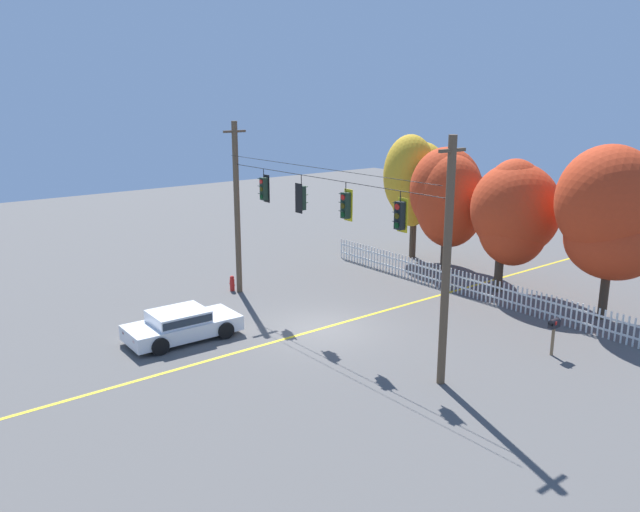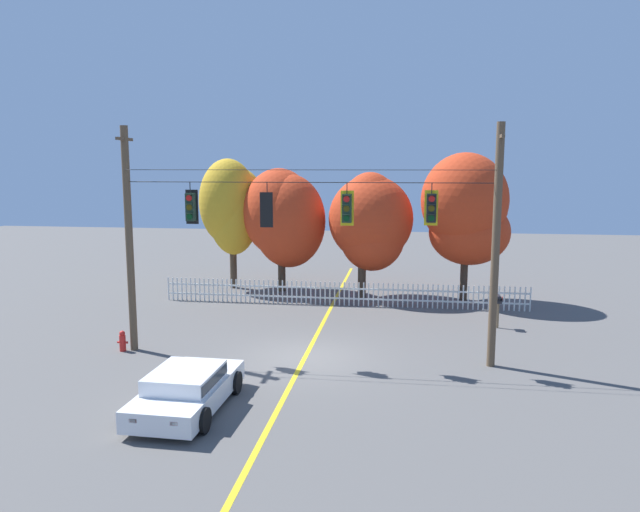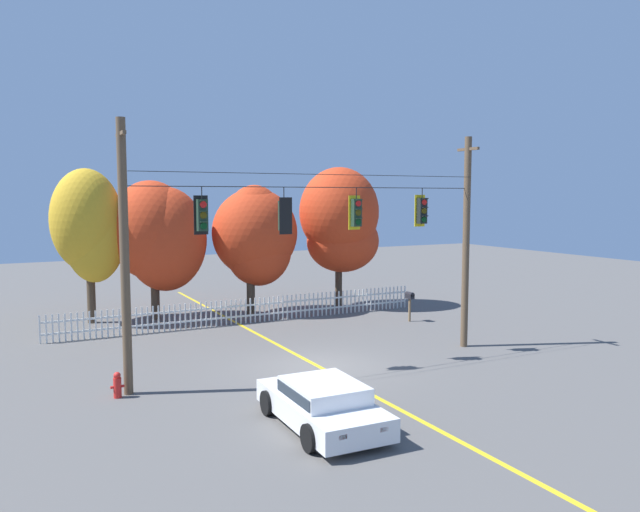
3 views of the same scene
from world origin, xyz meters
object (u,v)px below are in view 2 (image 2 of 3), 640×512
object	(u,v)px
traffic_signal_northbound_primary	(347,208)
autumn_maple_mid	(284,217)
traffic_signal_northbound_secondary	(267,209)
traffic_signal_eastbound_side	(191,207)
fire_hydrant	(123,341)
parked_car	(187,388)
roadside_mailbox	(498,301)
autumn_maple_near_fence	(232,204)
autumn_oak_far_east	(371,221)
traffic_signal_westbound_side	(431,208)
autumn_maple_far_west	(467,213)

from	to	relation	value
traffic_signal_northbound_primary	autumn_maple_mid	size ratio (longest dim) A/B	0.22
traffic_signal_northbound_secondary	traffic_signal_northbound_primary	world-z (taller)	same
traffic_signal_eastbound_side	fire_hydrant	xyz separation A→B (m)	(-2.59, -0.20, -4.72)
traffic_signal_northbound_primary	parked_car	world-z (taller)	traffic_signal_northbound_primary
roadside_mailbox	autumn_maple_near_fence	bearing A→B (deg)	154.10
traffic_signal_northbound_primary	autumn_oak_far_east	bearing A→B (deg)	88.53
autumn_maple_near_fence	parked_car	xyz separation A→B (m)	(3.30, -15.74, -3.87)
traffic_signal_northbound_primary	autumn_oak_far_east	xyz separation A→B (m)	(0.25, 9.76, -1.31)
traffic_signal_westbound_side	autumn_maple_mid	bearing A→B (deg)	123.53
traffic_signal_eastbound_side	autumn_oak_far_east	distance (m)	11.30
traffic_signal_eastbound_side	traffic_signal_northbound_primary	xyz separation A→B (m)	(5.28, -0.00, 0.01)
fire_hydrant	autumn_maple_far_west	bearing A→B (deg)	37.77
traffic_signal_eastbound_side	fire_hydrant	size ratio (longest dim) A/B	1.93
autumn_oak_far_east	autumn_maple_far_west	distance (m)	4.59
roadside_mailbox	autumn_oak_far_east	bearing A→B (deg)	137.24
autumn_maple_far_west	autumn_maple_near_fence	bearing A→B (deg)	173.65
traffic_signal_eastbound_side	autumn_maple_far_west	world-z (taller)	autumn_maple_far_west
traffic_signal_northbound_primary	autumn_oak_far_east	world-z (taller)	autumn_oak_far_east
autumn_maple_far_west	parked_car	bearing A→B (deg)	-120.81
autumn_maple_far_west	fire_hydrant	distance (m)	16.51
traffic_signal_eastbound_side	traffic_signal_northbound_primary	bearing A→B (deg)	-0.00
autumn_maple_far_west	parked_car	size ratio (longest dim) A/B	1.67
traffic_signal_eastbound_side	autumn_maple_near_fence	xyz separation A→B (m)	(-1.80, 10.95, -0.60)
autumn_oak_far_east	parked_car	distance (m)	15.43
traffic_signal_northbound_secondary	autumn_maple_mid	size ratio (longest dim) A/B	0.23
traffic_signal_northbound_secondary	autumn_oak_far_east	size ratio (longest dim) A/B	0.24
traffic_signal_westbound_side	roadside_mailbox	bearing A→B (deg)	58.11
traffic_signal_eastbound_side	traffic_signal_northbound_primary	size ratio (longest dim) A/B	1.01
traffic_signal_northbound_secondary	fire_hydrant	bearing A→B (deg)	-177.97
autumn_maple_near_fence	traffic_signal_northbound_primary	bearing A→B (deg)	-57.11
autumn_maple_near_fence	traffic_signal_northbound_secondary	bearing A→B (deg)	-67.97
traffic_signal_westbound_side	autumn_maple_mid	distance (m)	12.59
traffic_signal_westbound_side	autumn_maple_near_fence	xyz separation A→B (m)	(-9.78, 10.95, -0.64)
fire_hydrant	roadside_mailbox	distance (m)	14.43
fire_hydrant	parked_car	bearing A→B (deg)	-48.27
autumn_maple_near_fence	roadside_mailbox	size ratio (longest dim) A/B	5.08
parked_car	traffic_signal_westbound_side	bearing A→B (deg)	36.49
traffic_signal_northbound_secondary	autumn_maple_near_fence	world-z (taller)	autumn_maple_near_fence
parked_car	autumn_maple_mid	bearing A→B (deg)	91.67
autumn_maple_far_west	parked_car	distance (m)	17.17
parked_car	fire_hydrant	size ratio (longest dim) A/B	5.77
traffic_signal_northbound_secondary	autumn_maple_far_west	xyz separation A→B (m)	(7.46, 9.64, -0.80)
parked_car	autumn_maple_far_west	bearing A→B (deg)	59.19
autumn_maple_mid	autumn_oak_far_east	bearing A→B (deg)	-8.66
autumn_maple_far_west	fire_hydrant	bearing A→B (deg)	-142.23
traffic_signal_northbound_secondary	traffic_signal_westbound_side	xyz separation A→B (m)	(5.34, 0.02, 0.10)
traffic_signal_westbound_side	autumn_maple_far_west	xyz separation A→B (m)	(2.12, 9.63, -0.90)
traffic_signal_northbound_primary	fire_hydrant	distance (m)	9.18
traffic_signal_westbound_side	autumn_oak_far_east	xyz separation A→B (m)	(-2.45, 9.76, -1.35)
autumn_maple_mid	autumn_maple_near_fence	bearing A→B (deg)	169.99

